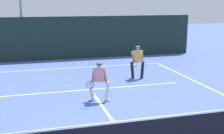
% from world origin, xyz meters
% --- Properties ---
extents(court_line_baseline_far, '(10.40, 0.10, 0.01)m').
position_xyz_m(court_line_baseline_far, '(0.00, 10.57, 0.00)').
color(court_line_baseline_far, white).
rests_on(court_line_baseline_far, ground_plane).
extents(court_line_service, '(8.48, 0.10, 0.01)m').
position_xyz_m(court_line_service, '(0.00, 6.04, 0.00)').
color(court_line_service, white).
rests_on(court_line_service, ground_plane).
extents(court_line_centre, '(0.10, 6.40, 0.01)m').
position_xyz_m(court_line_centre, '(0.00, 3.20, 0.00)').
color(court_line_centre, white).
rests_on(court_line_centre, ground_plane).
extents(player_near, '(1.02, 0.87, 1.57)m').
position_xyz_m(player_near, '(0.03, 4.43, 0.86)').
color(player_near, silver).
rests_on(player_near, ground_plane).
extents(player_far, '(0.90, 0.89, 1.68)m').
position_xyz_m(player_far, '(2.67, 7.30, 0.92)').
color(player_far, black).
rests_on(player_far, ground_plane).
extents(tennis_ball, '(0.07, 0.07, 0.07)m').
position_xyz_m(tennis_ball, '(0.43, 5.28, 0.03)').
color(tennis_ball, '#D1E033').
rests_on(tennis_ball, ground_plane).
extents(back_fence_windscreen, '(17.73, 0.12, 2.84)m').
position_xyz_m(back_fence_windscreen, '(0.00, 13.43, 1.42)').
color(back_fence_windscreen, '#1A2C27').
rests_on(back_fence_windscreen, ground_plane).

